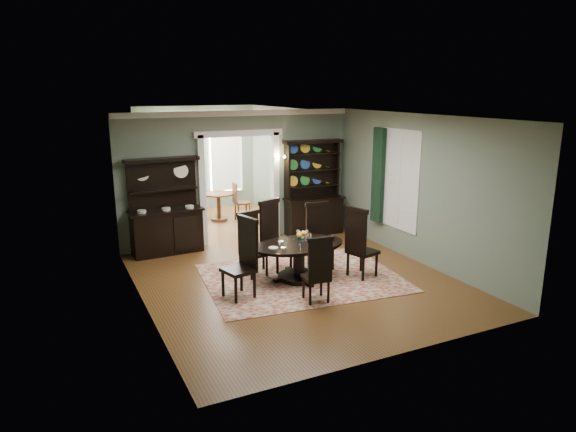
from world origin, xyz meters
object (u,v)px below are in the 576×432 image
(dining_table, at_px, (299,255))
(parlor_table, at_px, (219,203))
(welsh_dresser, at_px, (313,200))
(sideboard, at_px, (166,220))

(dining_table, distance_m, parlor_table, 4.88)
(welsh_dresser, bearing_deg, dining_table, -119.23)
(welsh_dresser, bearing_deg, sideboard, -176.28)
(parlor_table, bearing_deg, welsh_dresser, -52.68)
(parlor_table, bearing_deg, sideboard, -130.75)
(dining_table, height_order, sideboard, sideboard)
(sideboard, xyz_separation_m, parlor_table, (1.90, 2.21, -0.23))
(sideboard, xyz_separation_m, welsh_dresser, (3.59, -0.01, 0.11))
(sideboard, height_order, welsh_dresser, welsh_dresser)
(welsh_dresser, distance_m, parlor_table, 2.81)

